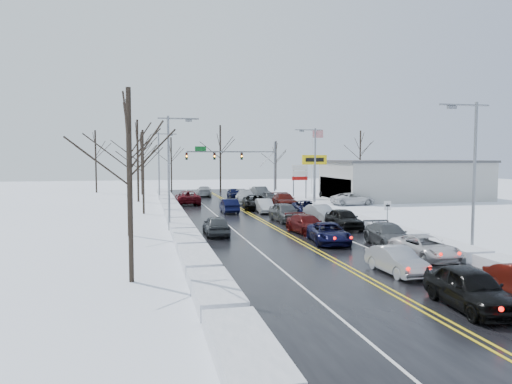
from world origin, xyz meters
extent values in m
plane|color=white|center=(0.00, 0.00, 0.00)|extent=(160.00, 160.00, 0.00)
cube|color=black|center=(0.00, 2.00, 0.01)|extent=(14.00, 84.00, 0.01)
cube|color=silver|center=(-7.60, 2.00, 0.00)|extent=(1.80, 72.00, 0.64)
cube|color=silver|center=(7.60, 2.00, 0.00)|extent=(1.80, 72.00, 0.64)
cylinder|color=slate|center=(8.50, 28.00, 4.00)|extent=(0.24, 0.24, 8.00)
cylinder|color=slate|center=(2.00, 28.00, 6.50)|extent=(13.00, 0.18, 0.18)
cylinder|color=slate|center=(7.30, 28.00, 5.40)|extent=(2.33, 0.10, 2.33)
cube|color=#0C591E|center=(-2.50, 28.00, 6.90)|extent=(1.60, 0.08, 0.70)
cube|color=black|center=(3.50, 28.00, 5.85)|extent=(0.32, 0.25, 1.05)
sphere|color=#3F0705|center=(3.50, 27.84, 6.15)|extent=(0.20, 0.20, 0.20)
sphere|color=orange|center=(3.50, 27.84, 5.85)|extent=(0.22, 0.22, 0.22)
sphere|color=black|center=(3.50, 27.84, 5.55)|extent=(0.20, 0.20, 0.20)
cube|color=black|center=(-0.50, 28.00, 5.85)|extent=(0.32, 0.25, 1.05)
sphere|color=#3F0705|center=(-0.50, 27.84, 6.15)|extent=(0.20, 0.20, 0.20)
sphere|color=orange|center=(-0.50, 27.84, 5.85)|extent=(0.22, 0.22, 0.22)
sphere|color=black|center=(-0.50, 27.84, 5.55)|extent=(0.20, 0.20, 0.20)
cube|color=black|center=(-4.50, 28.00, 5.85)|extent=(0.32, 0.25, 1.05)
sphere|color=#3F0705|center=(-4.50, 27.84, 6.15)|extent=(0.20, 0.20, 0.20)
sphere|color=orange|center=(-4.50, 27.84, 5.85)|extent=(0.22, 0.22, 0.22)
sphere|color=black|center=(-4.50, 27.84, 5.55)|extent=(0.20, 0.20, 0.20)
cylinder|color=slate|center=(10.50, 16.00, 2.80)|extent=(0.20, 0.20, 5.60)
cube|color=yellow|center=(10.50, 16.00, 5.40)|extent=(3.20, 0.30, 1.20)
cube|color=black|center=(10.50, 15.83, 5.40)|extent=(2.40, 0.04, 0.50)
cylinder|color=slate|center=(9.60, 22.00, 2.00)|extent=(0.16, 0.16, 4.00)
cylinder|color=slate|center=(11.40, 22.00, 2.00)|extent=(0.16, 0.16, 4.00)
cube|color=white|center=(10.50, 22.00, 4.30)|extent=(2.20, 0.22, 0.70)
cube|color=white|center=(10.50, 22.00, 3.50)|extent=(2.20, 0.22, 0.70)
cube|color=#A90E0D|center=(10.50, 22.00, 2.80)|extent=(2.20, 0.22, 0.50)
cylinder|color=slate|center=(8.20, -8.00, 1.10)|extent=(0.08, 0.08, 2.20)
cube|color=white|center=(8.20, -8.00, 2.00)|extent=(0.55, 0.05, 0.70)
cube|color=black|center=(8.20, -8.04, 2.00)|extent=(0.35, 0.02, 0.15)
cylinder|color=silver|center=(15.00, 30.00, 5.00)|extent=(0.14, 0.14, 10.00)
cube|color=#A8A8A3|center=(24.00, 18.00, 2.50)|extent=(20.00, 12.00, 5.00)
cube|color=#262628|center=(14.05, 18.00, 1.60)|extent=(0.10, 11.00, 2.80)
cube|color=#3F3F42|center=(24.00, 18.00, 5.15)|extent=(20.40, 12.40, 0.30)
cylinder|color=slate|center=(8.50, -18.00, 4.50)|extent=(0.18, 0.18, 9.00)
cylinder|color=slate|center=(7.70, -18.00, 8.80)|extent=(3.20, 0.12, 0.12)
cube|color=slate|center=(6.90, -18.00, 8.65)|extent=(0.50, 0.25, 0.18)
cylinder|color=slate|center=(8.50, 10.00, 4.50)|extent=(0.18, 0.18, 9.00)
cylinder|color=slate|center=(7.70, 10.00, 8.80)|extent=(3.20, 0.12, 0.12)
cube|color=slate|center=(6.90, 10.00, 8.65)|extent=(0.50, 0.25, 0.18)
cylinder|color=slate|center=(-8.50, -4.00, 4.50)|extent=(0.18, 0.18, 9.00)
cylinder|color=slate|center=(-7.70, -4.00, 8.80)|extent=(3.20, 0.12, 0.12)
cube|color=slate|center=(-6.90, -4.00, 8.65)|extent=(0.50, 0.25, 0.18)
cylinder|color=slate|center=(-8.50, 24.00, 4.50)|extent=(0.18, 0.18, 9.00)
cylinder|color=slate|center=(-7.70, 24.00, 8.80)|extent=(3.20, 0.12, 0.12)
cube|color=slate|center=(-6.90, 24.00, 8.65)|extent=(0.50, 0.25, 0.18)
cylinder|color=#2D231C|center=(-11.00, -20.00, 4.50)|extent=(0.24, 0.24, 9.00)
cylinder|color=#2D231C|center=(-11.50, -6.00, 5.00)|extent=(0.27, 0.27, 10.00)
cylinder|color=#2D231C|center=(-10.50, 8.00, 4.25)|extent=(0.23, 0.23, 8.50)
cylinder|color=#2D231C|center=(-11.20, 22.00, 5.25)|extent=(0.28, 0.28, 10.50)
cylinder|color=#2D231C|center=(-10.80, 34.00, 4.75)|extent=(0.25, 0.25, 9.50)
cylinder|color=#2D231C|center=(-18.00, 40.00, 5.00)|extent=(0.27, 0.27, 10.00)
cylinder|color=#2D231C|center=(-6.00, 41.00, 4.50)|extent=(0.24, 0.24, 9.00)
cylinder|color=#2D231C|center=(2.00, 39.00, 5.50)|extent=(0.29, 0.29, 11.00)
cylinder|color=#2D231C|center=(12.00, 40.50, 4.25)|extent=(0.23, 0.23, 8.50)
cylinder|color=#2D231C|center=(28.00, 41.00, 5.25)|extent=(0.28, 0.28, 10.50)
imported|color=black|center=(1.82, -27.11, 0.00)|extent=(2.28, 4.89, 1.62)
imported|color=#9FA1A7|center=(1.86, -21.29, 0.00)|extent=(1.63, 4.18, 1.36)
imported|color=black|center=(1.73, -12.22, 0.00)|extent=(2.92, 5.20, 1.37)
imported|color=#440909|center=(1.61, -7.94, 0.00)|extent=(2.56, 5.07, 1.41)
imported|color=#44474A|center=(1.91, -0.86, 0.00)|extent=(2.27, 5.05, 1.68)
imported|color=silver|center=(1.71, 6.31, 0.00)|extent=(1.71, 4.39, 1.42)
imported|color=black|center=(1.55, 9.83, 0.00)|extent=(3.35, 6.01, 1.59)
imported|color=#B0B4B9|center=(1.85, 16.82, 0.00)|extent=(2.71, 5.70, 1.61)
imported|color=black|center=(1.84, 24.83, 0.00)|extent=(1.71, 4.13, 1.40)
imported|color=silver|center=(5.24, -18.31, 0.00)|extent=(2.52, 4.89, 1.32)
imported|color=#434649|center=(5.11, -14.15, 0.00)|extent=(2.56, 5.26, 1.47)
imported|color=black|center=(5.30, -6.23, 0.00)|extent=(1.97, 4.80, 1.63)
imported|color=#ABAFB4|center=(5.10, -1.33, 0.00)|extent=(2.07, 4.63, 1.48)
imported|color=black|center=(5.42, 3.70, 0.00)|extent=(2.70, 5.19, 1.40)
imported|color=#470D09|center=(5.22, 11.11, 0.00)|extent=(2.57, 5.66, 1.61)
imported|color=#3F4144|center=(5.19, 18.03, 0.00)|extent=(1.81, 4.06, 1.35)
imported|color=#424547|center=(5.37, 23.89, 0.00)|extent=(1.99, 4.96, 1.60)
imported|color=black|center=(-1.84, 7.12, 0.00)|extent=(1.58, 4.42, 1.45)
imported|color=#550B12|center=(-5.30, 17.12, 0.00)|extent=(2.78, 6.02, 1.67)
imported|color=#A1A5A9|center=(-1.95, 28.62, 0.00)|extent=(2.52, 5.29, 1.49)
imported|color=#3D4042|center=(-5.21, -7.25, 0.00)|extent=(1.86, 4.43, 1.50)
imported|color=white|center=(13.98, 11.93, 0.00)|extent=(5.33, 2.54, 1.47)
imported|color=#4D0A0D|center=(16.98, 16.35, 0.00)|extent=(2.09, 4.89, 1.40)
imported|color=black|center=(14.90, 21.70, 0.00)|extent=(2.12, 4.78, 1.60)
camera|label=1|loc=(-10.31, -43.66, 5.87)|focal=35.00mm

